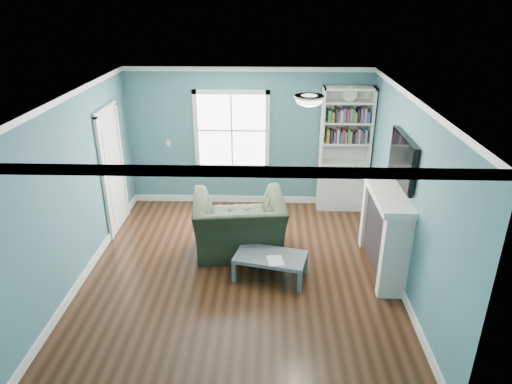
{
  "coord_description": "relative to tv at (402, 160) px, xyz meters",
  "views": [
    {
      "loc": [
        0.42,
        -5.66,
        3.79
      ],
      "look_at": [
        0.22,
        0.4,
        1.13
      ],
      "focal_mm": 32.0,
      "sensor_mm": 36.0,
      "label": 1
    }
  ],
  "objects": [
    {
      "name": "door",
      "position": [
        -4.42,
        1.2,
        -0.65
      ],
      "size": [
        0.12,
        0.98,
        2.17
      ],
      "color": "silver",
      "rests_on": "ground"
    },
    {
      "name": "coffee_table",
      "position": [
        -1.76,
        -0.29,
        -1.41
      ],
      "size": [
        1.1,
        0.76,
        0.36
      ],
      "rotation": [
        0.0,
        0.0,
        -0.23
      ],
      "color": "#505B61",
      "rests_on": "ground"
    },
    {
      "name": "fireplace",
      "position": [
        -0.12,
        0.0,
        -1.09
      ],
      "size": [
        0.44,
        1.58,
        1.3
      ],
      "color": "black",
      "rests_on": "ground"
    },
    {
      "name": "paper_sheet",
      "position": [
        -1.69,
        -0.42,
        -1.36
      ],
      "size": [
        0.26,
        0.31,
        0.0
      ],
      "primitive_type": "cube",
      "rotation": [
        0.0,
        0.0,
        0.17
      ],
      "color": "white",
      "rests_on": "coffee_table"
    },
    {
      "name": "ceiling_fixture",
      "position": [
        -1.3,
        -0.1,
        0.82
      ],
      "size": [
        0.38,
        0.38,
        0.15
      ],
      "color": "white",
      "rests_on": "room_walls"
    },
    {
      "name": "light_switch",
      "position": [
        -3.7,
        2.28,
        -0.52
      ],
      "size": [
        0.08,
        0.01,
        0.12
      ],
      "primitive_type": "cube",
      "color": "white",
      "rests_on": "room_walls"
    },
    {
      "name": "room_walls",
      "position": [
        -2.2,
        -0.2,
        -0.14
      ],
      "size": [
        5.0,
        5.0,
        5.0
      ],
      "color": "#427080",
      "rests_on": "ground"
    },
    {
      "name": "tv",
      "position": [
        0.0,
        0.0,
        0.0
      ],
      "size": [
        0.06,
        1.1,
        0.65
      ],
      "primitive_type": "cube",
      "color": "black",
      "rests_on": "fireplace"
    },
    {
      "name": "window",
      "position": [
        -2.5,
        2.29,
        -0.27
      ],
      "size": [
        1.4,
        0.06,
        1.5
      ],
      "color": "white",
      "rests_on": "room_walls"
    },
    {
      "name": "recliner",
      "position": [
        -2.25,
        0.45,
        -1.12
      ],
      "size": [
        1.48,
        1.06,
        1.21
      ],
      "primitive_type": "imported",
      "rotation": [
        0.0,
        0.0,
        -3.03
      ],
      "color": "black",
      "rests_on": "ground"
    },
    {
      "name": "trim",
      "position": [
        -2.2,
        -0.2,
        -0.49
      ],
      "size": [
        4.5,
        5.0,
        2.6
      ],
      "color": "white",
      "rests_on": "ground"
    },
    {
      "name": "floor",
      "position": [
        -2.2,
        -0.2,
        -1.72
      ],
      "size": [
        5.0,
        5.0,
        0.0
      ],
      "primitive_type": "plane",
      "color": "black",
      "rests_on": "ground"
    },
    {
      "name": "bookshelf",
      "position": [
        -0.43,
        2.1,
        -0.8
      ],
      "size": [
        0.9,
        0.35,
        2.31
      ],
      "color": "silver",
      "rests_on": "ground"
    }
  ]
}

